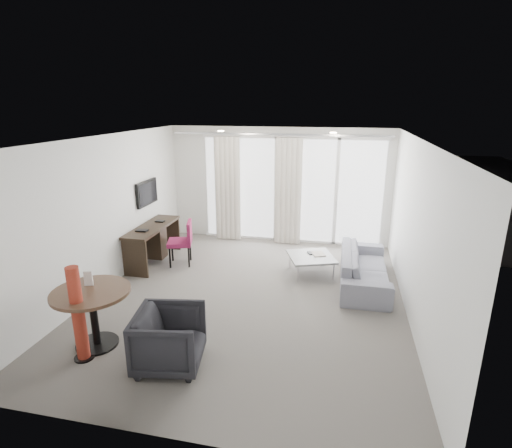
% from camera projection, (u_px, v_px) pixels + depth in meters
% --- Properties ---
extents(floor, '(5.00, 6.00, 0.00)m').
position_uv_depth(floor, '(248.00, 297.00, 6.64)').
color(floor, '#605B55').
rests_on(floor, ground).
extents(ceiling, '(5.00, 6.00, 0.00)m').
position_uv_depth(ceiling, '(247.00, 139.00, 5.88)').
color(ceiling, white).
rests_on(ceiling, ground).
extents(wall_left, '(0.00, 6.00, 2.60)m').
position_uv_depth(wall_left, '(105.00, 214.00, 6.77)').
color(wall_left, silver).
rests_on(wall_left, ground).
extents(wall_right, '(0.00, 6.00, 2.60)m').
position_uv_depth(wall_right, '(416.00, 233.00, 5.76)').
color(wall_right, silver).
rests_on(wall_right, ground).
extents(wall_front, '(5.00, 0.00, 2.60)m').
position_uv_depth(wall_front, '(168.00, 320.00, 3.46)').
color(wall_front, silver).
rests_on(wall_front, ground).
extents(window_panel, '(4.00, 0.02, 2.38)m').
position_uv_depth(window_panel, '(291.00, 190.00, 9.02)').
color(window_panel, white).
rests_on(window_panel, ground).
extents(window_frame, '(4.10, 0.06, 2.44)m').
position_uv_depth(window_frame, '(291.00, 191.00, 9.01)').
color(window_frame, white).
rests_on(window_frame, ground).
extents(curtain_left, '(0.60, 0.20, 2.38)m').
position_uv_depth(curtain_left, '(228.00, 189.00, 9.16)').
color(curtain_left, beige).
rests_on(curtain_left, ground).
extents(curtain_right, '(0.60, 0.20, 2.38)m').
position_uv_depth(curtain_right, '(288.00, 192.00, 8.88)').
color(curtain_right, beige).
rests_on(curtain_right, ground).
extents(curtain_track, '(4.80, 0.04, 0.04)m').
position_uv_depth(curtain_track, '(278.00, 134.00, 8.56)').
color(curtain_track, '#B2B2B7').
rests_on(curtain_track, ceiling).
extents(downlight_a, '(0.12, 0.12, 0.02)m').
position_uv_depth(downlight_a, '(221.00, 131.00, 7.56)').
color(downlight_a, '#FFE0B2').
rests_on(downlight_a, ceiling).
extents(downlight_b, '(0.12, 0.12, 0.02)m').
position_uv_depth(downlight_b, '(333.00, 133.00, 7.14)').
color(downlight_b, '#FFE0B2').
rests_on(downlight_b, ceiling).
extents(desk, '(0.51, 1.62, 0.76)m').
position_uv_depth(desk, '(153.00, 244.00, 8.03)').
color(desk, black).
rests_on(desk, floor).
extents(tv, '(0.05, 0.80, 0.50)m').
position_uv_depth(tv, '(147.00, 193.00, 8.10)').
color(tv, black).
rests_on(tv, wall_left).
extents(desk_chair, '(0.59, 0.57, 0.89)m').
position_uv_depth(desk_chair, '(180.00, 243.00, 7.89)').
color(desk_chair, maroon).
rests_on(desk_chair, floor).
extents(round_table, '(1.29, 1.29, 0.80)m').
position_uv_depth(round_table, '(94.00, 318.00, 5.23)').
color(round_table, '#483021').
rests_on(round_table, floor).
extents(menu_card, '(0.11, 0.05, 0.20)m').
position_uv_depth(menu_card, '(90.00, 291.00, 5.29)').
color(menu_card, white).
rests_on(menu_card, round_table).
extents(red_lamp, '(0.26, 0.26, 1.25)m').
position_uv_depth(red_lamp, '(78.00, 314.00, 4.89)').
color(red_lamp, maroon).
rests_on(red_lamp, floor).
extents(tub_armchair, '(0.92, 0.90, 0.73)m').
position_uv_depth(tub_armchair, '(170.00, 339.00, 4.83)').
color(tub_armchair, black).
rests_on(tub_armchair, floor).
extents(coffee_table, '(1.03, 1.03, 0.36)m').
position_uv_depth(coffee_table, '(311.00, 265.00, 7.51)').
color(coffee_table, gray).
rests_on(coffee_table, floor).
extents(remote, '(0.12, 0.18, 0.02)m').
position_uv_depth(remote, '(310.00, 254.00, 7.58)').
color(remote, black).
rests_on(remote, coffee_table).
extents(magazine, '(0.29, 0.33, 0.02)m').
position_uv_depth(magazine, '(318.00, 254.00, 7.54)').
color(magazine, gray).
rests_on(magazine, coffee_table).
extents(sofa, '(0.81, 2.07, 0.60)m').
position_uv_depth(sofa, '(364.00, 267.00, 7.09)').
color(sofa, slate).
rests_on(sofa, floor).
extents(terrace_slab, '(5.60, 3.00, 0.12)m').
position_uv_depth(terrace_slab, '(297.00, 224.00, 10.81)').
color(terrace_slab, '#4D4D50').
rests_on(terrace_slab, ground).
extents(rattan_chair_a, '(0.57, 0.57, 0.73)m').
position_uv_depth(rattan_chair_a, '(316.00, 208.00, 10.79)').
color(rattan_chair_a, brown).
rests_on(rattan_chair_a, terrace_slab).
extents(rattan_chair_b, '(0.73, 0.73, 0.87)m').
position_uv_depth(rattan_chair_b, '(365.00, 211.00, 10.22)').
color(rattan_chair_b, brown).
rests_on(rattan_chair_b, terrace_slab).
extents(rattan_table, '(0.51, 0.51, 0.48)m').
position_uv_depth(rattan_table, '(336.00, 221.00, 10.05)').
color(rattan_table, brown).
rests_on(rattan_table, terrace_slab).
extents(balustrade, '(5.50, 0.06, 1.05)m').
position_uv_depth(balustrade, '(303.00, 193.00, 12.00)').
color(balustrade, '#B2B2B7').
rests_on(balustrade, terrace_slab).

